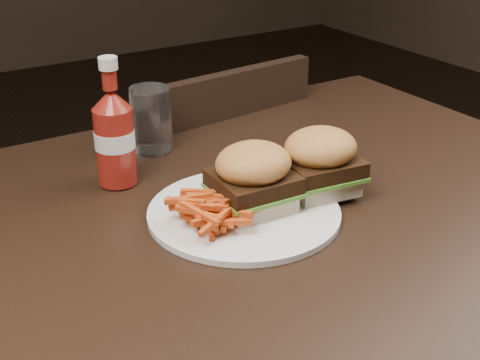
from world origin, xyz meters
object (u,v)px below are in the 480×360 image
chair_far (188,227)px  plate (244,213)px  tumbler (151,119)px  dining_table (220,230)px  ketchup_bottle (115,146)px

chair_far → plate: (-0.18, -0.52, 0.33)m
plate → tumbler: (-0.01, 0.27, 0.05)m
chair_far → tumbler: bearing=47.2°
plate → tumbler: 0.28m
dining_table → plate: 0.04m
tumbler → dining_table: bearing=-95.3°
chair_far → ketchup_bottle: bearing=43.7°
dining_table → ketchup_bottle: size_ratio=10.39×
dining_table → plate: (0.03, -0.02, 0.03)m
plate → chair_far: bearing=71.0°
plate → ketchup_bottle: (-0.10, 0.19, 0.06)m
plate → ketchup_bottle: 0.22m
tumbler → plate: bearing=-88.7°
ketchup_bottle → tumbler: bearing=41.6°
chair_far → dining_table: bearing=61.8°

